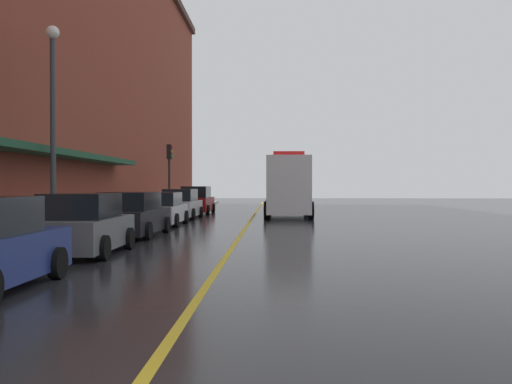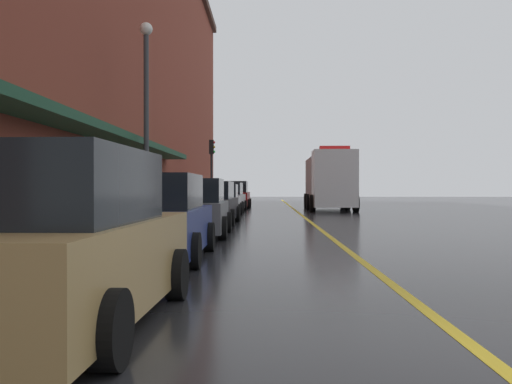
# 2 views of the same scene
# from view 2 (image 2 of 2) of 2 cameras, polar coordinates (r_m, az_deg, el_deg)

# --- Properties ---
(ground_plane) EXTENTS (112.00, 112.00, 0.00)m
(ground_plane) POSITION_cam_2_polar(r_m,az_deg,el_deg) (29.59, 4.53, -2.28)
(ground_plane) COLOR #232326
(sidewalk_left) EXTENTS (2.40, 70.00, 0.15)m
(sidewalk_left) POSITION_cam_2_polar(r_m,az_deg,el_deg) (29.84, -7.45, -2.11)
(sidewalk_left) COLOR #ADA8A0
(sidewalk_left) RESTS_ON ground
(lane_center_stripe) EXTENTS (0.16, 70.00, 0.01)m
(lane_center_stripe) POSITION_cam_2_polar(r_m,az_deg,el_deg) (29.59, 4.53, -2.27)
(lane_center_stripe) COLOR gold
(lane_center_stripe) RESTS_ON ground
(brick_building_left) EXTENTS (10.95, 64.00, 18.43)m
(brick_building_left) POSITION_cam_2_polar(r_m,az_deg,el_deg) (31.33, -19.23, 14.87)
(brick_building_left) COLOR brown
(brick_building_left) RESTS_ON ground
(parked_car_0) EXTENTS (2.18, 4.56, 1.80)m
(parked_car_0) POSITION_cam_2_polar(r_m,az_deg,el_deg) (6.12, -19.16, -4.98)
(parked_car_0) COLOR #A5844C
(parked_car_0) RESTS_ON ground
(parked_car_1) EXTENTS (2.00, 4.48, 1.68)m
(parked_car_1) POSITION_cam_2_polar(r_m,az_deg,el_deg) (11.36, -9.87, -2.73)
(parked_car_1) COLOR navy
(parked_car_1) RESTS_ON ground
(parked_car_2) EXTENTS (2.08, 4.14, 1.67)m
(parked_car_2) POSITION_cam_2_polar(r_m,az_deg,el_deg) (16.67, -6.20, -1.72)
(parked_car_2) COLOR #595B60
(parked_car_2) RESTS_ON ground
(parked_car_3) EXTENTS (2.20, 4.92, 1.64)m
(parked_car_3) POSITION_cam_2_polar(r_m,az_deg,el_deg) (22.16, -4.65, -1.19)
(parked_car_3) COLOR black
(parked_car_3) RESTS_ON ground
(parked_car_4) EXTENTS (2.05, 4.62, 1.56)m
(parked_car_4) POSITION_cam_2_polar(r_m,az_deg,el_deg) (27.78, -3.56, -0.93)
(parked_car_4) COLOR silver
(parked_car_4) RESTS_ON ground
(parked_car_5) EXTENTS (2.10, 4.41, 1.68)m
(parked_car_5) POSITION_cam_2_polar(r_m,az_deg,el_deg) (33.24, -2.81, -0.61)
(parked_car_5) COLOR silver
(parked_car_5) RESTS_ON ground
(parked_car_6) EXTENTS (2.09, 4.83, 1.83)m
(parked_car_6) POSITION_cam_2_polar(r_m,az_deg,el_deg) (38.80, -2.09, -0.37)
(parked_car_6) COLOR maroon
(parked_car_6) RESTS_ON ground
(box_truck) EXTENTS (2.85, 8.49, 3.77)m
(box_truck) POSITION_cam_2_polar(r_m,az_deg,el_deg) (35.74, 7.32, 1.07)
(box_truck) COLOR silver
(box_truck) RESTS_ON ground
(parking_meter_0) EXTENTS (0.14, 0.18, 1.33)m
(parking_meter_0) POSITION_cam_2_polar(r_m,az_deg,el_deg) (17.84, -10.38, -0.69)
(parking_meter_0) COLOR #4C4C51
(parking_meter_0) RESTS_ON sidewalk_left
(parking_meter_1) EXTENTS (0.14, 0.18, 1.33)m
(parking_meter_1) POSITION_cam_2_polar(r_m,az_deg,el_deg) (25.17, -7.06, -0.35)
(parking_meter_1) COLOR #4C4C51
(parking_meter_1) RESTS_ON sidewalk_left
(street_lamp_left) EXTENTS (0.44, 0.44, 6.94)m
(street_lamp_left) POSITION_cam_2_polar(r_m,az_deg,el_deg) (20.19, -10.92, 8.95)
(street_lamp_left) COLOR #33383D
(street_lamp_left) RESTS_ON sidewalk_left
(traffic_light_near) EXTENTS (0.38, 0.36, 4.30)m
(traffic_light_near) POSITION_cam_2_polar(r_m,az_deg,el_deg) (36.59, -4.46, 3.19)
(traffic_light_near) COLOR #232326
(traffic_light_near) RESTS_ON sidewalk_left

